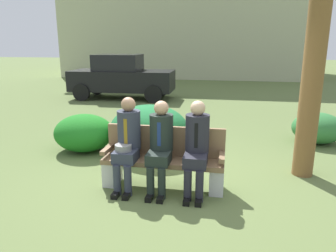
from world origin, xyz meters
The scene contains 11 objects.
ground_plane centered at (0.00, 0.00, 0.00)m, with size 80.00×80.00×0.00m, color #5B6D3B.
park_bench centered at (0.01, -0.24, 0.42)m, with size 1.79×0.44×0.90m.
seated_man_left centered at (-0.50, -0.37, 0.75)m, with size 0.34×0.72×1.35m.
seated_man_middle centered at (-0.02, -0.37, 0.73)m, with size 0.34×0.72×1.31m.
seated_man_right centered at (0.50, -0.36, 0.74)m, with size 0.34×0.72×1.33m.
shrub_near_bench centered at (-0.57, 1.18, 0.48)m, with size 1.53×1.40×0.96m, color #1E6734.
shrub_mid_lawn centered at (2.83, 2.50, 0.33)m, with size 1.06×0.97×0.66m, color #307337.
shrub_far_lawn centered at (-1.88, 1.09, 0.37)m, with size 1.18×1.08×0.74m, color #1D721F.
parked_car_near centered at (-3.15, 7.25, 0.84)m, with size 3.94×1.78×1.68m.
street_lamp centered at (3.29, 5.54, 2.19)m, with size 0.24×0.24×3.57m.
building_backdrop centered at (-1.75, 18.21, 4.57)m, with size 16.22×8.52×9.09m.
Camera 1 is at (0.91, -4.68, 2.11)m, focal length 34.54 mm.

